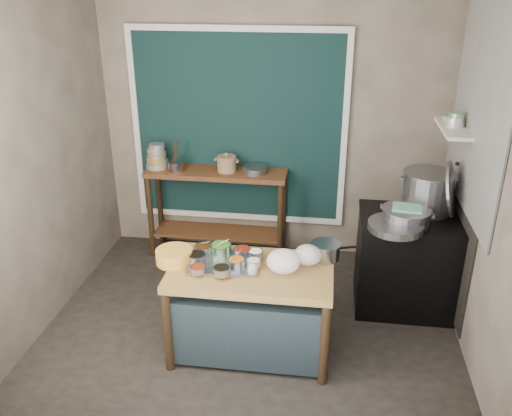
# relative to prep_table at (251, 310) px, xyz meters

# --- Properties ---
(floor) EXTENTS (3.50, 3.00, 0.02)m
(floor) POSITION_rel_prep_table_xyz_m (-0.05, 0.30, -0.39)
(floor) COLOR #2B2621
(floor) RESTS_ON ground
(back_wall) EXTENTS (3.50, 0.02, 2.80)m
(back_wall) POSITION_rel_prep_table_xyz_m (-0.05, 1.81, 1.02)
(back_wall) COLOR gray
(back_wall) RESTS_ON floor
(left_wall) EXTENTS (0.02, 3.00, 2.80)m
(left_wall) POSITION_rel_prep_table_xyz_m (-1.81, 0.30, 1.02)
(left_wall) COLOR gray
(left_wall) RESTS_ON floor
(right_wall) EXTENTS (0.02, 3.00, 2.80)m
(right_wall) POSITION_rel_prep_table_xyz_m (1.71, 0.30, 1.02)
(right_wall) COLOR gray
(right_wall) RESTS_ON floor
(curtain_panel) EXTENTS (2.10, 0.02, 1.90)m
(curtain_panel) POSITION_rel_prep_table_xyz_m (-0.40, 1.77, 0.98)
(curtain_panel) COLOR black
(curtain_panel) RESTS_ON back_wall
(curtain_frame) EXTENTS (2.22, 0.03, 2.02)m
(curtain_frame) POSITION_rel_prep_table_xyz_m (-0.40, 1.76, 0.98)
(curtain_frame) COLOR beige
(curtain_frame) RESTS_ON back_wall
(tile_panel) EXTENTS (0.02, 1.70, 1.70)m
(tile_panel) POSITION_rel_prep_table_xyz_m (1.69, 0.85, 1.48)
(tile_panel) COLOR #B2B2AA
(tile_panel) RESTS_ON right_wall
(soot_patch) EXTENTS (0.01, 1.30, 1.30)m
(soot_patch) POSITION_rel_prep_table_xyz_m (1.69, 0.95, 0.32)
(soot_patch) COLOR black
(soot_patch) RESTS_ON right_wall
(wall_shelf) EXTENTS (0.22, 0.70, 0.03)m
(wall_shelf) POSITION_rel_prep_table_xyz_m (1.58, 1.15, 1.23)
(wall_shelf) COLOR beige
(wall_shelf) RESTS_ON right_wall
(prep_table) EXTENTS (1.25, 0.73, 0.75)m
(prep_table) POSITION_rel_prep_table_xyz_m (0.00, 0.00, 0.00)
(prep_table) COLOR olive
(prep_table) RESTS_ON floor
(back_counter) EXTENTS (1.45, 0.40, 0.95)m
(back_counter) POSITION_rel_prep_table_xyz_m (-0.60, 1.58, 0.10)
(back_counter) COLOR #513317
(back_counter) RESTS_ON floor
(stove_block) EXTENTS (0.90, 0.68, 0.85)m
(stove_block) POSITION_rel_prep_table_xyz_m (1.30, 0.85, 0.05)
(stove_block) COLOR black
(stove_block) RESTS_ON floor
(stove_top) EXTENTS (0.92, 0.69, 0.03)m
(stove_top) POSITION_rel_prep_table_xyz_m (1.30, 0.85, 0.49)
(stove_top) COLOR black
(stove_top) RESTS_ON stove_block
(condiment_tray) EXTENTS (0.57, 0.44, 0.02)m
(condiment_tray) POSITION_rel_prep_table_xyz_m (-0.22, 0.04, 0.39)
(condiment_tray) COLOR gray
(condiment_tray) RESTS_ON prep_table
(condiment_bowls) EXTENTS (0.58, 0.49, 0.07)m
(condiment_bowls) POSITION_rel_prep_table_xyz_m (-0.23, 0.06, 0.43)
(condiment_bowls) COLOR gray
(condiment_bowls) RESTS_ON condiment_tray
(yellow_basin) EXTENTS (0.31, 0.31, 0.11)m
(yellow_basin) POSITION_rel_prep_table_xyz_m (-0.60, 0.01, 0.43)
(yellow_basin) COLOR #C57828
(yellow_basin) RESTS_ON prep_table
(saucepan) EXTENTS (0.30, 0.30, 0.13)m
(saucepan) POSITION_rel_prep_table_xyz_m (0.55, 0.25, 0.44)
(saucepan) COLOR gray
(saucepan) RESTS_ON prep_table
(plastic_bag_a) EXTENTS (0.29, 0.25, 0.19)m
(plastic_bag_a) POSITION_rel_prep_table_xyz_m (0.25, -0.02, 0.47)
(plastic_bag_a) COLOR white
(plastic_bag_a) RESTS_ON prep_table
(plastic_bag_b) EXTENTS (0.24, 0.21, 0.16)m
(plastic_bag_b) POSITION_rel_prep_table_xyz_m (0.42, 0.13, 0.46)
(plastic_bag_b) COLOR white
(plastic_bag_b) RESTS_ON prep_table
(bowl_stack) EXTENTS (0.23, 0.23, 0.25)m
(bowl_stack) POSITION_rel_prep_table_xyz_m (-1.22, 1.59, 0.69)
(bowl_stack) COLOR tan
(bowl_stack) RESTS_ON back_counter
(utensil_cup) EXTENTS (0.20, 0.20, 0.10)m
(utensil_cup) POSITION_rel_prep_table_xyz_m (-1.00, 1.52, 0.63)
(utensil_cup) COLOR gray
(utensil_cup) RESTS_ON back_counter
(ceramic_crock) EXTENTS (0.24, 0.24, 0.14)m
(ceramic_crock) POSITION_rel_prep_table_xyz_m (-0.49, 1.58, 0.65)
(ceramic_crock) COLOR #7E6145
(ceramic_crock) RESTS_ON back_counter
(wide_bowl) EXTENTS (0.30, 0.30, 0.06)m
(wide_bowl) POSITION_rel_prep_table_xyz_m (-0.20, 1.58, 0.61)
(wide_bowl) COLOR gray
(wide_bowl) RESTS_ON back_counter
(stock_pot) EXTENTS (0.52, 0.52, 0.36)m
(stock_pot) POSITION_rel_prep_table_xyz_m (1.41, 1.01, 0.69)
(stock_pot) COLOR gray
(stock_pot) RESTS_ON stove_top
(pot_lid) EXTENTS (0.25, 0.51, 0.49)m
(pot_lid) POSITION_rel_prep_table_xyz_m (1.59, 0.95, 0.75)
(pot_lid) COLOR gray
(pot_lid) RESTS_ON stove_top
(steamer) EXTENTS (0.53, 0.53, 0.13)m
(steamer) POSITION_rel_prep_table_xyz_m (1.21, 0.71, 0.57)
(steamer) COLOR gray
(steamer) RESTS_ON stove_top
(green_cloth) EXTENTS (0.26, 0.22, 0.02)m
(green_cloth) POSITION_rel_prep_table_xyz_m (1.21, 0.71, 0.65)
(green_cloth) COLOR #60A297
(green_cloth) RESTS_ON steamer
(shallow_pan) EXTENTS (0.57, 0.57, 0.06)m
(shallow_pan) POSITION_rel_prep_table_xyz_m (1.11, 0.58, 0.53)
(shallow_pan) COLOR gray
(shallow_pan) RESTS_ON stove_top
(shelf_bowl_stack) EXTENTS (0.15, 0.15, 0.12)m
(shelf_bowl_stack) POSITION_rel_prep_table_xyz_m (1.58, 1.15, 1.30)
(shelf_bowl_stack) COLOR silver
(shelf_bowl_stack) RESTS_ON wall_shelf
(shelf_bowl_green) EXTENTS (0.14, 0.14, 0.05)m
(shelf_bowl_green) POSITION_rel_prep_table_xyz_m (1.58, 1.34, 1.26)
(shelf_bowl_green) COLOR gray
(shelf_bowl_green) RESTS_ON wall_shelf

